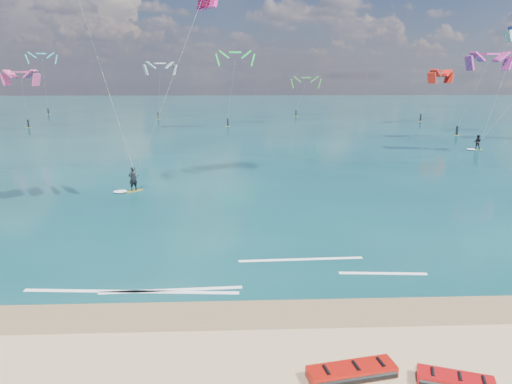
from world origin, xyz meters
TOP-DOWN VIEW (x-y plane):
  - ground at (0.00, 40.00)m, footprint 320.00×320.00m
  - wet_sand_strip at (0.00, 3.00)m, footprint 320.00×2.40m
  - sea at (0.00, 104.00)m, footprint 320.00×200.00m
  - packed_kite_left at (2.58, -0.93)m, footprint 3.07×1.62m
  - kitesurfer_main at (-7.59, 18.97)m, footprint 10.96×10.36m
  - kitesurfer_far at (30.87, 40.17)m, footprint 10.10×5.57m
  - shoreline_foam at (-1.32, 5.94)m, footprint 17.75×3.84m
  - distant_kites at (-3.14, 73.82)m, footprint 87.08×44.77m

SIDE VIEW (x-z plane):
  - ground at x=0.00m, z-range 0.00..0.00m
  - packed_kite_left at x=2.58m, z-range -0.20..0.20m
  - wet_sand_strip at x=0.00m, z-range 0.00..0.01m
  - sea at x=0.00m, z-range 0.00..0.04m
  - shoreline_foam at x=-1.32m, z-range 0.04..0.05m
  - distant_kites at x=-3.14m, z-range -1.17..12.42m
  - kitesurfer_far at x=30.87m, z-range 0.47..16.41m
  - kitesurfer_main at x=-7.59m, z-range 0.26..18.00m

